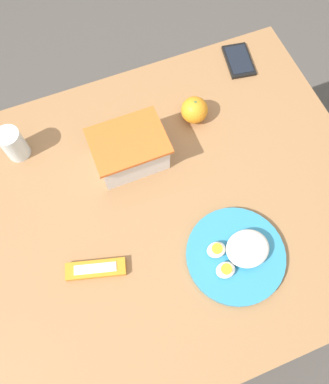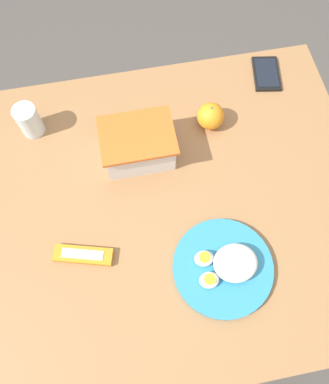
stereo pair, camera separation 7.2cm
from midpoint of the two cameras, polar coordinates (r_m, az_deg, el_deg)
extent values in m
plane|color=#4C4742|center=(1.73, -0.49, -10.35)|extent=(10.00, 10.00, 0.00)
cube|color=#996B42|center=(1.04, -0.81, -2.08)|extent=(1.10, 0.94, 0.03)
cylinder|color=brown|center=(1.58, -23.27, 0.33)|extent=(0.05, 0.05, 0.70)
cylinder|color=brown|center=(1.65, 10.43, 12.04)|extent=(0.05, 0.05, 0.70)
cube|color=white|center=(1.04, -7.29, 6.08)|extent=(0.18, 0.14, 0.10)
cube|color=#CCBC84|center=(1.06, -7.14, 5.48)|extent=(0.17, 0.12, 0.05)
cube|color=orange|center=(0.99, -7.66, 7.58)|extent=(0.20, 0.15, 0.01)
ellipsoid|color=gray|center=(1.04, -7.07, 5.49)|extent=(0.05, 0.05, 0.03)
sphere|color=orange|center=(1.12, 2.72, 12.23)|extent=(0.08, 0.08, 0.08)
cylinder|color=#4C662D|center=(1.09, 2.81, 13.35)|extent=(0.01, 0.01, 0.00)
cylinder|color=teal|center=(0.98, 8.70, -9.70)|extent=(0.25, 0.25, 0.02)
ellipsoid|color=white|center=(0.96, 10.47, -8.65)|extent=(0.11, 0.10, 0.04)
ellipsoid|color=white|center=(0.95, 7.13, -11.92)|extent=(0.05, 0.04, 0.02)
cylinder|color=#F4A823|center=(0.94, 7.23, -11.76)|extent=(0.03, 0.03, 0.01)
ellipsoid|color=white|center=(0.96, 5.79, -8.96)|extent=(0.05, 0.04, 0.02)
cylinder|color=#F4A823|center=(0.94, 5.87, -8.77)|extent=(0.03, 0.03, 0.01)
cube|color=orange|center=(0.99, -12.51, -11.60)|extent=(0.16, 0.08, 0.02)
cube|color=white|center=(0.98, -12.63, -11.49)|extent=(0.11, 0.05, 0.00)
cube|color=black|center=(1.29, 9.61, 19.04)|extent=(0.10, 0.14, 0.01)
cube|color=black|center=(1.29, 9.65, 19.21)|extent=(0.09, 0.12, 0.00)
cylinder|color=silver|center=(1.14, -23.75, 6.58)|extent=(0.07, 0.07, 0.10)
camera|label=1|loc=(0.04, -92.05, -4.99)|focal=35.00mm
camera|label=2|loc=(0.04, 87.95, 4.99)|focal=35.00mm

